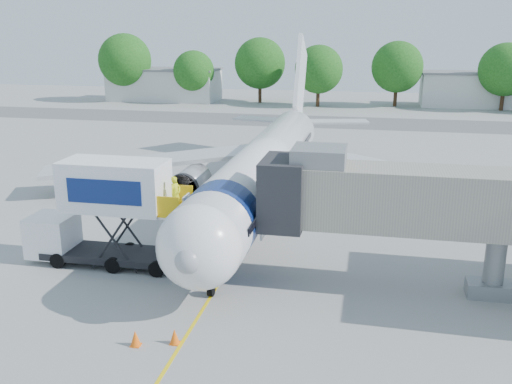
# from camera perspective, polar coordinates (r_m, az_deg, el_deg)

# --- Properties ---
(ground) EXTENTS (160.00, 160.00, 0.00)m
(ground) POSITION_cam_1_polar(r_m,az_deg,el_deg) (35.05, -0.21, -3.55)
(ground) COLOR #969693
(ground) RESTS_ON ground
(guidance_line) EXTENTS (0.15, 70.00, 0.01)m
(guidance_line) POSITION_cam_1_polar(r_m,az_deg,el_deg) (35.04, -0.21, -3.54)
(guidance_line) COLOR yellow
(guidance_line) RESTS_ON ground
(taxiway_strip) EXTENTS (120.00, 10.00, 0.01)m
(taxiway_strip) POSITION_cam_1_polar(r_m,az_deg,el_deg) (75.54, 6.38, 7.01)
(taxiway_strip) COLOR #59595B
(taxiway_strip) RESTS_ON ground
(aircraft) EXTENTS (34.17, 37.73, 11.35)m
(aircraft) POSITION_cam_1_polar(r_m,az_deg,el_deg) (38.09, 1.06, 2.68)
(aircraft) COLOR silver
(aircraft) RESTS_ON ground
(jet_bridge) EXTENTS (13.90, 3.20, 6.60)m
(jet_bridge) POSITION_cam_1_polar(r_m,az_deg,el_deg) (26.40, 13.78, -0.73)
(jet_bridge) COLOR gray
(jet_bridge) RESTS_ON ground
(catering_hiloader) EXTENTS (8.50, 2.44, 5.50)m
(catering_hiloader) POSITION_cam_1_polar(r_m,az_deg,el_deg) (29.86, -14.91, -2.04)
(catering_hiloader) COLOR black
(catering_hiloader) RESTS_ON ground
(safety_cone_a) EXTENTS (0.39, 0.39, 0.63)m
(safety_cone_a) POSITION_cam_1_polar(r_m,az_deg,el_deg) (22.91, -8.15, -14.13)
(safety_cone_a) COLOR #FB600D
(safety_cone_a) RESTS_ON ground
(safety_cone_b) EXTENTS (0.41, 0.41, 0.65)m
(safety_cone_b) POSITION_cam_1_polar(r_m,az_deg,el_deg) (23.04, -11.97, -14.13)
(safety_cone_b) COLOR #FB600D
(safety_cone_b) RESTS_ON ground
(outbuilding_left) EXTENTS (18.40, 8.40, 5.30)m
(outbuilding_left) POSITION_cam_1_polar(r_m,az_deg,el_deg) (99.06, -9.14, 10.59)
(outbuilding_left) COLOR silver
(outbuilding_left) RESTS_ON ground
(outbuilding_right) EXTENTS (16.40, 7.40, 5.30)m
(outbuilding_right) POSITION_cam_1_polar(r_m,az_deg,el_deg) (95.96, 21.00, 9.58)
(outbuilding_right) COLOR silver
(outbuilding_right) RESTS_ON ground
(tree_a) EXTENTS (8.65, 8.65, 11.02)m
(tree_a) POSITION_cam_1_polar(r_m,az_deg,el_deg) (98.56, -12.97, 12.72)
(tree_a) COLOR #382314
(tree_a) RESTS_ON ground
(tree_b) EXTENTS (6.59, 6.59, 8.40)m
(tree_b) POSITION_cam_1_polar(r_m,az_deg,el_deg) (94.30, -6.25, 11.92)
(tree_b) COLOR #382314
(tree_b) RESTS_ON ground
(tree_c) EXTENTS (8.17, 8.17, 10.42)m
(tree_c) POSITION_cam_1_polar(r_m,az_deg,el_deg) (94.06, 0.40, 12.75)
(tree_c) COLOR #382314
(tree_c) RESTS_ON ground
(tree_d) EXTENTS (7.37, 7.37, 9.40)m
(tree_d) POSITION_cam_1_polar(r_m,az_deg,el_deg) (89.67, 6.29, 12.10)
(tree_d) COLOR #382314
(tree_d) RESTS_ON ground
(tree_e) EXTENTS (7.81, 7.81, 9.96)m
(tree_e) POSITION_cam_1_polar(r_m,az_deg,el_deg) (91.97, 13.95, 12.04)
(tree_e) COLOR #382314
(tree_e) RESTS_ON ground
(tree_f) EXTENTS (7.72, 7.72, 9.84)m
(tree_f) POSITION_cam_1_polar(r_m,az_deg,el_deg) (92.29, 23.70, 11.15)
(tree_f) COLOR #382314
(tree_f) RESTS_ON ground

